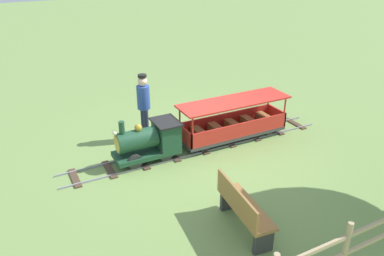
% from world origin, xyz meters
% --- Properties ---
extents(ground_plane, '(60.00, 60.00, 0.00)m').
position_xyz_m(ground_plane, '(0.00, 0.00, 0.00)').
color(ground_plane, '#75934C').
extents(track, '(0.73, 6.40, 0.04)m').
position_xyz_m(track, '(0.00, -0.01, 0.02)').
color(track, gray).
rests_on(track, ground_plane).
extents(locomotive, '(0.69, 1.45, 1.00)m').
position_xyz_m(locomotive, '(0.00, 1.19, 0.48)').
color(locomotive, '#1E472D').
rests_on(locomotive, ground_plane).
extents(passenger_car, '(0.79, 2.70, 0.97)m').
position_xyz_m(passenger_car, '(0.00, -0.91, 0.42)').
color(passenger_car, '#3F3F3F').
rests_on(passenger_car, ground_plane).
extents(conductor_person, '(0.30, 0.30, 1.62)m').
position_xyz_m(conductor_person, '(0.99, 0.93, 0.96)').
color(conductor_person, '#282D47').
rests_on(conductor_person, ground_plane).
extents(park_bench, '(1.33, 0.53, 0.82)m').
position_xyz_m(park_bench, '(-2.79, 0.71, 0.42)').
color(park_bench, olive).
rests_on(park_bench, ground_plane).
extents(fence_section, '(0.08, 7.48, 0.90)m').
position_xyz_m(fence_section, '(-4.21, -0.01, 0.48)').
color(fence_section, tan).
rests_on(fence_section, ground_plane).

